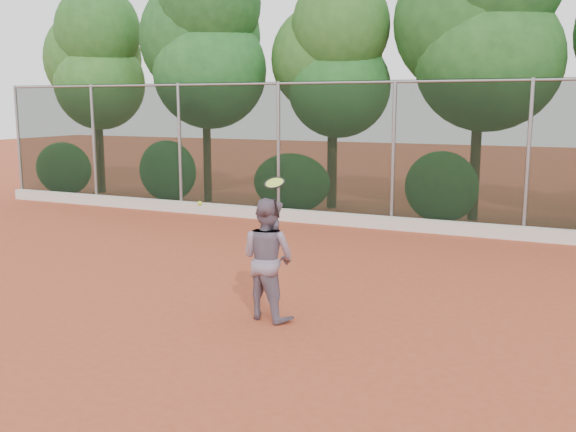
% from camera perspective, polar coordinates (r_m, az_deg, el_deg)
% --- Properties ---
extents(ground, '(80.00, 80.00, 0.00)m').
position_cam_1_polar(ground, '(9.28, -2.59, -8.61)').
color(ground, '#A44226').
rests_on(ground, ground).
extents(concrete_curb, '(24.00, 0.20, 0.30)m').
position_cam_1_polar(concrete_curb, '(15.44, 8.99, -0.62)').
color(concrete_curb, silver).
rests_on(concrete_curb, ground).
extents(tennis_player, '(0.96, 0.82, 1.69)m').
position_cam_1_polar(tennis_player, '(8.85, -1.80, -3.81)').
color(tennis_player, slate).
rests_on(tennis_player, ground).
extents(chainlink_fence, '(24.09, 0.09, 3.50)m').
position_cam_1_polar(chainlink_fence, '(15.40, 9.34, 5.76)').
color(chainlink_fence, black).
rests_on(chainlink_fence, ground).
extents(foliage_backdrop, '(23.70, 3.63, 7.55)m').
position_cam_1_polar(foliage_backdrop, '(17.47, 9.57, 14.59)').
color(foliage_backdrop, '#402D18').
rests_on(foliage_backdrop, ground).
extents(tennis_racket, '(0.29, 0.27, 0.56)m').
position_cam_1_polar(tennis_racket, '(8.40, -1.18, 2.70)').
color(tennis_racket, black).
rests_on(tennis_racket, ground).
extents(tennis_ball_in_flight, '(0.07, 0.07, 0.07)m').
position_cam_1_polar(tennis_ball_in_flight, '(9.44, -7.85, 1.11)').
color(tennis_ball_in_flight, '#AFD530').
rests_on(tennis_ball_in_flight, ground).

